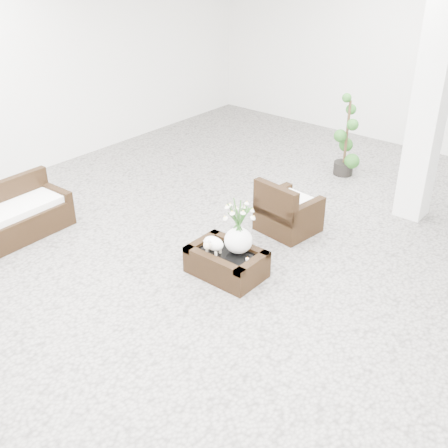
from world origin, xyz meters
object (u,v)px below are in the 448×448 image
Objects in this scene: loveseat at (17,211)px; topiary at (347,136)px; coffee_table at (227,263)px; armchair at (289,205)px.

topiary is at bearing -28.12° from loveseat.
loveseat is at bearing -159.47° from coffee_table.
armchair is 2.32m from topiary.
topiary is (-0.38, 2.27, 0.30)m from armchair.
loveseat is at bearing -116.75° from topiary.
coffee_table is at bearing 99.33° from armchair.
loveseat is (-2.77, -2.47, -0.02)m from armchair.
loveseat reaches higher than coffee_table.
loveseat is 5.31m from topiary.
coffee_table is 3.74m from topiary.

